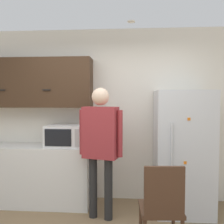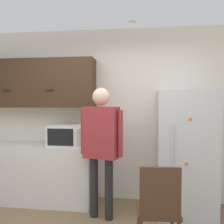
{
  "view_description": "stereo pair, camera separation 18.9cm",
  "coord_description": "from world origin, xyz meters",
  "px_view_note": "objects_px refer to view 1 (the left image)",
  "views": [
    {
      "loc": [
        0.38,
        -2.15,
        1.61
      ],
      "look_at": [
        0.14,
        0.99,
        1.44
      ],
      "focal_mm": 40.0,
      "sensor_mm": 36.0,
      "label": 1
    },
    {
      "loc": [
        0.57,
        -2.13,
        1.61
      ],
      "look_at": [
        0.14,
        0.99,
        1.44
      ],
      "focal_mm": 40.0,
      "sensor_mm": 36.0,
      "label": 2
    }
  ],
  "objects_px": {
    "microwave": "(65,136)",
    "chair": "(162,205)",
    "person": "(101,139)",
    "refrigerator": "(182,151)"
  },
  "relations": [
    {
      "from": "microwave",
      "to": "chair",
      "type": "xyz_separation_m",
      "value": [
        1.3,
        -1.09,
        -0.54
      ]
    },
    {
      "from": "microwave",
      "to": "person",
      "type": "bearing_deg",
      "value": -32.87
    },
    {
      "from": "person",
      "to": "refrigerator",
      "type": "height_order",
      "value": "person"
    },
    {
      "from": "person",
      "to": "chair",
      "type": "height_order",
      "value": "person"
    },
    {
      "from": "refrigerator",
      "to": "person",
      "type": "bearing_deg",
      "value": -164.29
    },
    {
      "from": "refrigerator",
      "to": "chair",
      "type": "xyz_separation_m",
      "value": [
        -0.41,
        -1.03,
        -0.35
      ]
    },
    {
      "from": "microwave",
      "to": "person",
      "type": "xyz_separation_m",
      "value": [
        0.58,
        -0.38,
        0.02
      ]
    },
    {
      "from": "chair",
      "to": "person",
      "type": "bearing_deg",
      "value": -48.65
    },
    {
      "from": "person",
      "to": "chair",
      "type": "xyz_separation_m",
      "value": [
        0.72,
        -0.71,
        -0.56
      ]
    },
    {
      "from": "refrigerator",
      "to": "chair",
      "type": "height_order",
      "value": "refrigerator"
    }
  ]
}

